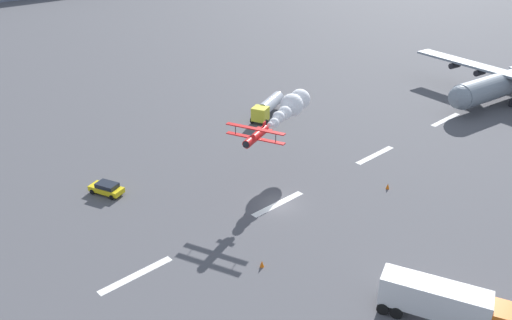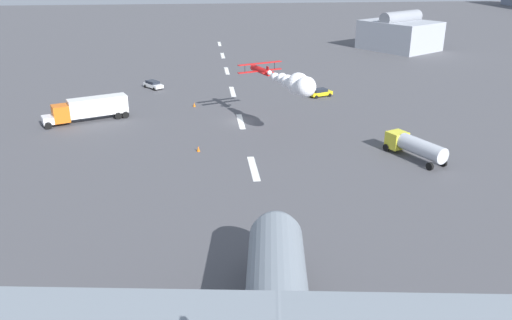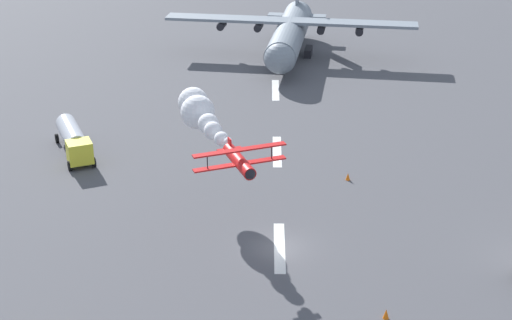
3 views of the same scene
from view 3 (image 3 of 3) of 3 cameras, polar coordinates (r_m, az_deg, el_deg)
ground_plane at (r=63.80m, az=1.75°, el=-6.46°), size 440.00×440.00×0.00m
runway_stripe_4 at (r=63.80m, az=1.75°, el=-6.46°), size 8.00×0.90×0.01m
runway_stripe_5 at (r=81.22m, az=1.57°, el=0.64°), size 8.00×0.90×0.01m
runway_stripe_6 at (r=99.44m, az=1.45°, el=5.19°), size 8.00×0.90×0.01m
runway_stripe_7 at (r=118.09m, az=1.37°, el=8.32°), size 8.00×0.90×0.01m
cargo_transport_plane at (r=111.26m, az=2.45°, el=9.18°), size 25.96×36.06×11.51m
stunt_biplane_red at (r=68.22m, az=-3.98°, el=3.27°), size 17.05×9.71×3.08m
fuel_tanker_truck at (r=82.02m, az=-13.31°, el=1.52°), size 9.19×5.93×2.90m
traffic_cone_near at (r=56.21m, az=9.57°, el=-11.13°), size 0.44×0.44×0.75m
traffic_cone_far at (r=75.33m, az=6.80°, el=-1.21°), size 0.44×0.44×0.75m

